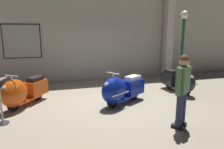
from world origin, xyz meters
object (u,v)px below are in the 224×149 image
object	(u,v)px
scooter_0	(21,92)
info_stanchion	(1,105)
lamppost	(182,45)
scooter_1	(120,90)
scooter_2	(180,81)
visitor_0	(183,86)

from	to	relation	value
scooter_0	info_stanchion	size ratio (longest dim) A/B	1.41
scooter_0	lamppost	bearing A→B (deg)	134.69
scooter_1	lamppost	xyz separation A→B (m)	(2.99, 1.48, 1.16)
scooter_1	lamppost	distance (m)	3.53
scooter_2	info_stanchion	distance (m)	5.51
scooter_1	lamppost	size ratio (longest dim) A/B	0.57
scooter_2	info_stanchion	size ratio (longest dim) A/B	1.41
lamppost	info_stanchion	distance (m)	6.45
scooter_1	visitor_0	xyz separation A→B (m)	(0.86, -1.76, 0.49)
scooter_2	visitor_0	xyz separation A→B (m)	(-1.51, -2.30, 0.52)
visitor_0	info_stanchion	bearing A→B (deg)	35.04
lamppost	scooter_2	bearing A→B (deg)	-123.40
scooter_1	lamppost	bearing A→B (deg)	174.88
scooter_0	scooter_1	distance (m)	2.80
scooter_1	info_stanchion	world-z (taller)	info_stanchion
scooter_1	scooter_0	bearing A→B (deg)	-43.04
scooter_1	visitor_0	bearing A→B (deg)	84.58
scooter_1	info_stanchion	bearing A→B (deg)	-22.37
scooter_1	scooter_2	world-z (taller)	scooter_1
scooter_0	scooter_2	distance (m)	5.12
scooter_1	visitor_0	size ratio (longest dim) A/B	1.00
scooter_0	lamppost	xyz separation A→B (m)	(5.74, 0.92, 1.17)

